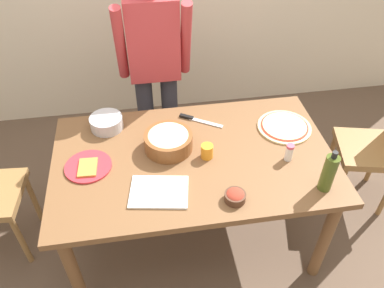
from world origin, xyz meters
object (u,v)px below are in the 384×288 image
(chair_wooden_right, at_px, (381,143))
(olive_oil_bottle, at_px, (329,173))
(dining_table, at_px, (193,167))
(mixing_bowl_steel, at_px, (106,123))
(cup_orange, at_px, (207,151))
(cutting_board_white, at_px, (159,192))
(person_cook, at_px, (155,64))
(pizza_raw_on_board, at_px, (284,127))
(popcorn_bowl, at_px, (168,140))
(chef_knife, at_px, (196,119))
(small_sauce_bowl, at_px, (235,196))
(salt_shaker, at_px, (289,152))
(plate_with_slice, at_px, (88,167))

(chair_wooden_right, distance_m, olive_oil_bottle, 0.91)
(dining_table, relative_size, mixing_bowl_steel, 8.00)
(cup_orange, bearing_deg, cutting_board_white, -142.51)
(person_cook, xyz_separation_m, cup_orange, (0.22, -0.77, -0.14))
(pizza_raw_on_board, height_order, popcorn_bowl, popcorn_bowl)
(cutting_board_white, relative_size, chef_knife, 1.15)
(olive_oil_bottle, bearing_deg, pizza_raw_on_board, 94.66)
(dining_table, bearing_deg, popcorn_bowl, 144.84)
(mixing_bowl_steel, height_order, olive_oil_bottle, olive_oil_bottle)
(person_cook, bearing_deg, chef_knife, -63.72)
(small_sauce_bowl, bearing_deg, chair_wooden_right, 23.55)
(popcorn_bowl, distance_m, cup_orange, 0.23)
(pizza_raw_on_board, relative_size, salt_shaker, 3.12)
(person_cook, bearing_deg, cutting_board_white, -94.17)
(pizza_raw_on_board, distance_m, chef_knife, 0.55)
(person_cook, xyz_separation_m, small_sauce_bowl, (0.30, -1.11, -0.15))
(olive_oil_bottle, bearing_deg, mixing_bowl_steel, 148.82)
(small_sauce_bowl, height_order, olive_oil_bottle, olive_oil_bottle)
(person_cook, height_order, chair_wooden_right, person_cook)
(chair_wooden_right, relative_size, popcorn_bowl, 3.39)
(dining_table, distance_m, person_cook, 0.82)
(pizza_raw_on_board, xyz_separation_m, chef_knife, (-0.53, 0.16, -0.00))
(plate_with_slice, distance_m, cutting_board_white, 0.44)
(pizza_raw_on_board, relative_size, small_sauce_bowl, 3.01)
(small_sauce_bowl, height_order, cup_orange, cup_orange)
(mixing_bowl_steel, height_order, cup_orange, cup_orange)
(chair_wooden_right, bearing_deg, chef_knife, 172.35)
(plate_with_slice, relative_size, olive_oil_bottle, 1.02)
(dining_table, height_order, small_sauce_bowl, small_sauce_bowl)
(person_cook, height_order, cup_orange, person_cook)
(chair_wooden_right, xyz_separation_m, pizza_raw_on_board, (-0.72, 0.01, 0.23))
(small_sauce_bowl, bearing_deg, popcorn_bowl, 123.10)
(pizza_raw_on_board, height_order, salt_shaker, salt_shaker)
(plate_with_slice, height_order, cutting_board_white, plate_with_slice)
(dining_table, bearing_deg, cutting_board_white, -132.21)
(dining_table, xyz_separation_m, chair_wooden_right, (1.32, 0.16, -0.13))
(pizza_raw_on_board, distance_m, popcorn_bowl, 0.73)
(pizza_raw_on_board, xyz_separation_m, popcorn_bowl, (-0.73, -0.07, 0.05))
(dining_table, bearing_deg, plate_with_slice, 179.83)
(pizza_raw_on_board, bearing_deg, chair_wooden_right, -0.60)
(dining_table, bearing_deg, chair_wooden_right, 6.76)
(dining_table, distance_m, olive_oil_bottle, 0.75)
(person_cook, height_order, popcorn_bowl, person_cook)
(chair_wooden_right, distance_m, cup_orange, 1.28)
(mixing_bowl_steel, xyz_separation_m, cup_orange, (0.56, -0.35, 0.00))
(dining_table, bearing_deg, pizza_raw_on_board, 15.33)
(pizza_raw_on_board, distance_m, cutting_board_white, 0.91)
(mixing_bowl_steel, bearing_deg, cutting_board_white, -65.22)
(chair_wooden_right, distance_m, chef_knife, 1.28)
(chair_wooden_right, bearing_deg, person_cook, 157.74)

